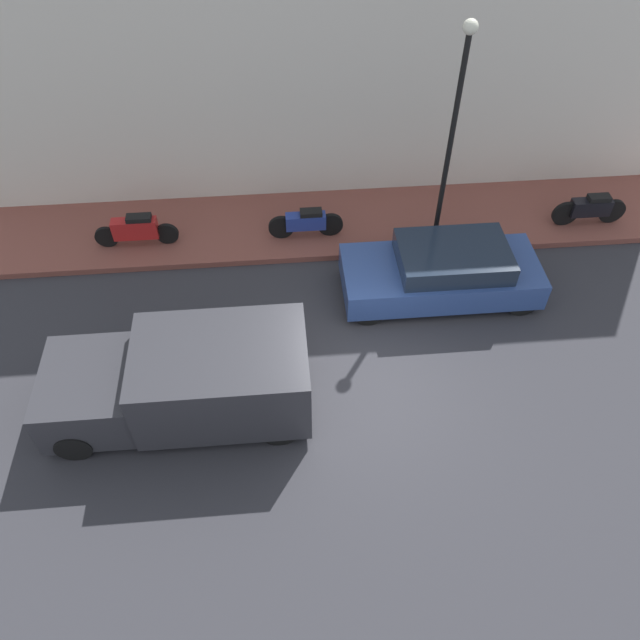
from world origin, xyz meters
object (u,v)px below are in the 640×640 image
(motorcycle_black, at_px, (590,208))
(parked_car, at_px, (443,272))
(streetlamp, at_px, (454,121))
(motorcycle_blue, at_px, (306,222))
(motorcycle_red, at_px, (136,229))
(delivery_van, at_px, (182,380))

(motorcycle_black, bearing_deg, parked_car, 115.60)
(streetlamp, bearing_deg, motorcycle_black, -84.49)
(motorcycle_blue, xyz_separation_m, streetlamp, (-0.48, -3.10, 2.81))
(motorcycle_red, height_order, streetlamp, streetlamp)
(parked_car, relative_size, streetlamp, 0.82)
(motorcycle_black, xyz_separation_m, motorcycle_blue, (0.09, 7.08, -0.03))
(delivery_van, bearing_deg, motorcycle_red, 16.67)
(parked_car, height_order, motorcycle_black, parked_car)
(parked_car, relative_size, motorcycle_blue, 2.39)
(motorcycle_black, height_order, motorcycle_red, motorcycle_red)
(motorcycle_black, relative_size, streetlamp, 0.35)
(motorcycle_red, bearing_deg, parked_car, -106.91)
(delivery_van, xyz_separation_m, motorcycle_black, (4.73, -9.72, -0.25))
(motorcycle_black, relative_size, motorcycle_blue, 1.02)
(delivery_van, bearing_deg, motorcycle_black, -64.06)
(parked_car, xyz_separation_m, motorcycle_blue, (2.10, 2.91, -0.06))
(parked_car, height_order, motorcycle_blue, parked_car)
(streetlamp, bearing_deg, parked_car, 173.14)
(delivery_van, xyz_separation_m, motorcycle_blue, (4.82, -2.64, -0.28))
(motorcycle_red, bearing_deg, motorcycle_blue, -90.43)
(parked_car, bearing_deg, streetlamp, -6.86)
(parked_car, xyz_separation_m, motorcycle_black, (2.00, -4.18, -0.03))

